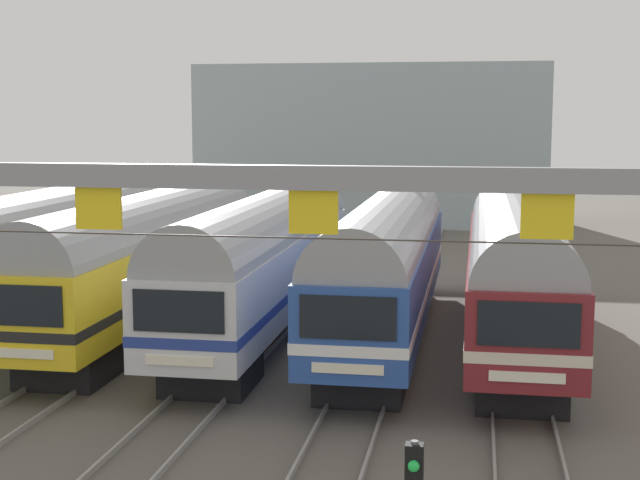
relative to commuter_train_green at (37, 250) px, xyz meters
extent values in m
plane|color=#5B564F|center=(8.22, 0.00, -2.69)|extent=(160.00, 160.00, 0.00)
cube|color=gray|center=(-0.72, 17.00, -2.61)|extent=(0.07, 70.00, 0.15)
cube|color=gray|center=(0.72, 17.00, -2.61)|extent=(0.07, 70.00, 0.15)
cube|color=gray|center=(3.39, 17.00, -2.61)|extent=(0.07, 70.00, 0.15)
cube|color=gray|center=(4.83, 17.00, -2.61)|extent=(0.07, 70.00, 0.15)
cube|color=gray|center=(7.50, 17.00, -2.61)|extent=(0.07, 70.00, 0.15)
cube|color=gray|center=(8.94, 17.00, -2.61)|extent=(0.07, 70.00, 0.15)
cube|color=gray|center=(11.61, 17.00, -2.61)|extent=(0.07, 70.00, 0.15)
cube|color=gray|center=(13.05, 17.00, -2.61)|extent=(0.07, 70.00, 0.15)
cube|color=gray|center=(15.72, 17.00, -2.61)|extent=(0.07, 70.00, 0.15)
cube|color=gray|center=(17.16, 17.00, -2.61)|extent=(0.07, 70.00, 0.15)
cube|color=#236B42|center=(0.00, 0.00, -0.46)|extent=(2.85, 18.00, 2.35)
cube|color=silver|center=(0.00, 0.00, -0.82)|extent=(2.88, 18.02, 0.28)
cylinder|color=gray|center=(0.00, 0.00, 0.71)|extent=(2.74, 17.64, 2.74)
cube|color=black|center=(0.00, 6.30, -2.16)|extent=(2.28, 2.60, 1.05)
cube|color=#4C4C51|center=(0.00, 5.04, 2.26)|extent=(1.10, 1.10, 0.20)
cube|color=gold|center=(4.11, 0.00, -0.46)|extent=(2.85, 18.00, 2.35)
cube|color=black|center=(4.11, 0.00, -0.82)|extent=(2.88, 18.02, 0.28)
cylinder|color=gray|center=(4.11, 0.00, 0.71)|extent=(2.74, 17.64, 2.74)
cube|color=black|center=(4.11, -9.02, 0.01)|extent=(2.28, 0.06, 1.03)
cube|color=silver|center=(4.11, -9.02, -1.21)|extent=(1.71, 0.05, 0.24)
cube|color=black|center=(4.11, -6.30, -2.16)|extent=(2.28, 2.60, 1.05)
cube|color=black|center=(4.11, 6.30, -2.16)|extent=(2.28, 2.60, 1.05)
cube|color=silver|center=(8.22, 0.00, -0.46)|extent=(2.85, 18.00, 2.35)
cube|color=navy|center=(8.22, 0.00, -0.82)|extent=(2.88, 18.02, 0.28)
cylinder|color=gray|center=(8.22, 0.00, 0.71)|extent=(2.74, 17.64, 2.74)
cube|color=black|center=(8.22, -9.02, 0.01)|extent=(2.28, 0.06, 1.03)
cube|color=silver|center=(8.22, -9.02, -1.21)|extent=(1.71, 0.05, 0.24)
cube|color=black|center=(8.22, -6.30, -2.16)|extent=(2.28, 2.60, 1.05)
cube|color=black|center=(8.22, 6.30, -2.16)|extent=(2.28, 2.60, 1.05)
cube|color=#4C4C51|center=(8.22, 5.04, 2.26)|extent=(1.10, 1.10, 0.20)
cube|color=#284C9E|center=(12.33, 0.00, -0.46)|extent=(2.85, 18.00, 2.35)
cube|color=white|center=(12.33, 0.00, -0.82)|extent=(2.88, 18.02, 0.28)
cylinder|color=gray|center=(12.33, 0.00, 0.71)|extent=(2.74, 17.64, 2.74)
cube|color=black|center=(12.33, -9.02, 0.01)|extent=(2.28, 0.06, 1.03)
cube|color=silver|center=(12.33, -9.02, -1.21)|extent=(1.71, 0.05, 0.24)
cube|color=black|center=(12.33, -6.30, -2.16)|extent=(2.28, 2.60, 1.05)
cube|color=black|center=(12.33, 6.30, -2.16)|extent=(2.28, 2.60, 1.05)
cube|color=#4C4C51|center=(12.33, 5.04, 2.26)|extent=(1.10, 1.10, 0.20)
cube|color=maroon|center=(16.44, 0.00, -0.46)|extent=(2.85, 18.00, 2.35)
cube|color=beige|center=(16.44, 0.00, -0.82)|extent=(2.88, 18.02, 0.28)
cylinder|color=gray|center=(16.44, 0.00, 0.71)|extent=(2.74, 17.64, 2.74)
cube|color=black|center=(16.44, -9.02, 0.01)|extent=(2.28, 0.06, 1.03)
cube|color=silver|center=(16.44, -9.02, -1.21)|extent=(1.71, 0.05, 0.24)
cube|color=black|center=(16.44, -6.30, -2.16)|extent=(2.28, 2.60, 1.05)
cube|color=black|center=(16.44, 6.30, -2.16)|extent=(2.28, 2.60, 1.05)
cube|color=#4C4C51|center=(16.44, 5.04, 2.26)|extent=(1.10, 1.10, 0.20)
cube|color=gray|center=(8.22, -13.50, 3.56)|extent=(21.24, 0.32, 0.44)
cube|color=yellow|center=(8.22, -13.50, 2.94)|extent=(0.90, 0.08, 0.80)
cube|color=yellow|center=(12.33, -13.50, 2.94)|extent=(0.90, 0.08, 0.80)
cube|color=yellow|center=(16.44, -13.50, 2.94)|extent=(0.90, 0.08, 0.80)
cylinder|color=#3F382D|center=(8.22, -13.50, 2.46)|extent=(21.24, 0.03, 0.03)
cube|color=black|center=(14.39, -16.22, -0.60)|extent=(0.28, 0.24, 0.60)
sphere|color=green|center=(14.39, -16.36, -0.60)|extent=(0.18, 0.18, 0.18)
cube|color=#9EB2B7|center=(7.98, 34.87, 2.70)|extent=(23.50, 10.00, 10.77)
camera|label=1|loc=(15.25, -29.71, 4.66)|focal=51.52mm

